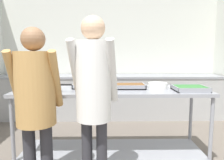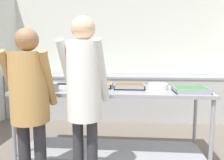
# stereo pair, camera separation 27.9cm
# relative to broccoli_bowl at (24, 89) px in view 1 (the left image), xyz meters

# --- Properties ---
(wall_rear) EXTENTS (4.77, 0.06, 2.65)m
(wall_rear) POSITION_rel_broccoli_bowl_xyz_m (1.01, 2.40, 0.37)
(wall_rear) COLOR silver
(wall_rear) RESTS_ON ground_plane
(back_counter) EXTENTS (4.61, 0.65, 0.89)m
(back_counter) POSITION_rel_broccoli_bowl_xyz_m (1.01, 2.03, -0.50)
(back_counter) COLOR #A8A8A8
(back_counter) RESTS_ON ground_plane
(serving_counter) EXTENTS (2.34, 0.72, 0.91)m
(serving_counter) POSITION_rel_broccoli_bowl_xyz_m (1.02, 0.19, -0.33)
(serving_counter) COLOR gray
(serving_counter) RESTS_ON ground_plane
(broccoli_bowl) EXTENTS (0.19, 0.19, 0.09)m
(broccoli_bowl) POSITION_rel_broccoli_bowl_xyz_m (0.00, 0.00, 0.00)
(broccoli_bowl) COLOR silver
(broccoli_bowl) RESTS_ON serving_counter
(sauce_pan) EXTENTS (0.36, 0.22, 0.10)m
(sauce_pan) POSITION_rel_broccoli_bowl_xyz_m (0.31, -0.03, 0.02)
(sauce_pan) COLOR gray
(sauce_pan) RESTS_ON serving_counter
(serving_tray_vegetables) EXTENTS (0.50, 0.32, 0.05)m
(serving_tray_vegetables) POSITION_rel_broccoli_bowl_xyz_m (0.77, 0.32, -0.01)
(serving_tray_vegetables) COLOR gray
(serving_tray_vegetables) RESTS_ON serving_counter
(serving_tray_roast) EXTENTS (0.38, 0.28, 0.05)m
(serving_tray_roast) POSITION_rel_broccoli_bowl_xyz_m (1.24, 0.25, -0.01)
(serving_tray_roast) COLOR gray
(serving_tray_roast) RESTS_ON serving_counter
(plate_stack) EXTENTS (0.25, 0.25, 0.07)m
(plate_stack) POSITION_rel_broccoli_bowl_xyz_m (1.59, 0.23, -0.00)
(plate_stack) COLOR white
(plate_stack) RESTS_ON serving_counter
(serving_tray_greens) EXTENTS (0.38, 0.33, 0.05)m
(serving_tray_greens) POSITION_rel_broccoli_bowl_xyz_m (1.94, 0.06, -0.01)
(serving_tray_greens) COLOR gray
(serving_tray_greens) RESTS_ON serving_counter
(guest_serving_left) EXTENTS (0.45, 0.38, 1.68)m
(guest_serving_left) POSITION_rel_broccoli_bowl_xyz_m (0.84, -0.57, 0.10)
(guest_serving_left) COLOR #2D2D33
(guest_serving_left) RESTS_ON ground_plane
(guest_serving_right) EXTENTS (0.45, 0.35, 1.59)m
(guest_serving_right) POSITION_rel_broccoli_bowl_xyz_m (0.32, -0.54, 0.03)
(guest_serving_right) COLOR #2D2D33
(guest_serving_right) RESTS_ON ground_plane
(water_bottle) EXTENTS (0.06, 0.06, 0.26)m
(water_bottle) POSITION_rel_broccoli_bowl_xyz_m (-1.07, 1.99, 0.06)
(water_bottle) COLOR silver
(water_bottle) RESTS_ON back_counter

